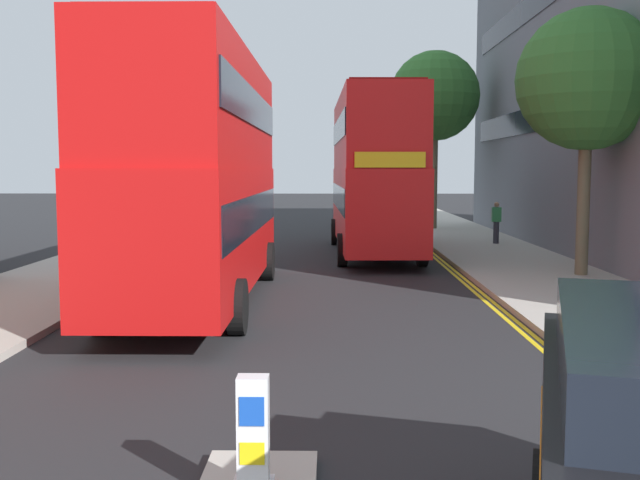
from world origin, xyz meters
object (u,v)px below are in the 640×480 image
object	(u,v)px
double_decker_bus_away	(199,169)
pedestrian_far	(496,222)
keep_left_bollard	(253,442)
double_decker_bus_oncoming	(374,169)

from	to	relation	value
double_decker_bus_away	pedestrian_far	xyz separation A→B (m)	(9.41, 12.10, -2.04)
keep_left_bollard	pedestrian_far	bearing A→B (deg)	72.34
keep_left_bollard	pedestrian_far	world-z (taller)	pedestrian_far
double_decker_bus_oncoming	pedestrian_far	distance (m)	5.89
double_decker_bus_away	keep_left_bollard	bearing A→B (deg)	-77.56
keep_left_bollard	double_decker_bus_away	bearing A→B (deg)	102.44
double_decker_bus_oncoming	pedestrian_far	xyz separation A→B (m)	(4.94, 2.49, -2.04)
keep_left_bollard	double_decker_bus_away	distance (m)	10.83
pedestrian_far	double_decker_bus_away	bearing A→B (deg)	-127.85
double_decker_bus_away	pedestrian_far	world-z (taller)	double_decker_bus_away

